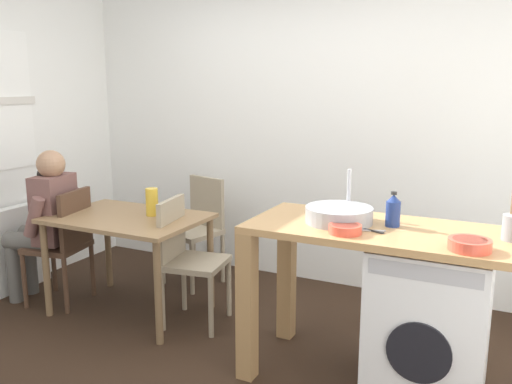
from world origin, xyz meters
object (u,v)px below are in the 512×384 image
object	(u,v)px
chair_spare_by_wall	(199,224)
mixing_bowl	(345,228)
dining_table	(128,229)
seated_person	(45,218)
washing_machine	(429,321)
bottle_tall_green	(393,211)
vase	(152,202)
chair_opposite	(186,254)
chair_person_seat	(65,240)
colander	(470,244)

from	to	relation	value
chair_spare_by_wall	mixing_bowl	size ratio (longest dim) A/B	5.19
dining_table	seated_person	xyz separation A→B (m)	(-0.71, -0.12, 0.03)
washing_machine	seated_person	bearing A→B (deg)	179.33
bottle_tall_green	vase	distance (m)	1.80
chair_spare_by_wall	vase	distance (m)	0.75
chair_opposite	washing_machine	bearing A→B (deg)	74.33
dining_table	chair_person_seat	bearing A→B (deg)	-171.04
chair_person_seat	seated_person	bearing A→B (deg)	90.00
mixing_bowl	vase	distance (m)	1.66
chair_spare_by_wall	washing_machine	world-z (taller)	chair_spare_by_wall
chair_person_seat	bottle_tall_green	world-z (taller)	bottle_tall_green
chair_opposite	mixing_bowl	xyz separation A→B (m)	(1.26, -0.39, 0.44)
seated_person	vase	bearing A→B (deg)	-86.52
mixing_bowl	vase	bearing A→B (deg)	164.30
bottle_tall_green	washing_machine	bearing A→B (deg)	-13.46
chair_person_seat	washing_machine	bearing A→B (deg)	-102.04
chair_opposite	washing_machine	world-z (taller)	chair_opposite
chair_person_seat	bottle_tall_green	xyz separation A→B (m)	(2.48, -0.01, 0.50)
dining_table	washing_machine	distance (m)	2.18
colander	seated_person	bearing A→B (deg)	175.31
chair_person_seat	chair_opposite	size ratio (longest dim) A/B	1.00
dining_table	washing_machine	size ratio (longest dim) A/B	1.28
bottle_tall_green	vase	world-z (taller)	bottle_tall_green
dining_table	seated_person	world-z (taller)	seated_person
dining_table	washing_machine	xyz separation A→B (m)	(2.17, -0.15, -0.21)
dining_table	chair_spare_by_wall	world-z (taller)	chair_spare_by_wall
washing_machine	dining_table	bearing A→B (deg)	176.05
chair_spare_by_wall	bottle_tall_green	world-z (taller)	bottle_tall_green
chair_person_seat	bottle_tall_green	size ratio (longest dim) A/B	4.63
chair_person_seat	washing_machine	world-z (taller)	chair_person_seat
bottle_tall_green	mixing_bowl	bearing A→B (deg)	-127.03
mixing_bowl	colander	distance (m)	0.61
chair_opposite	colander	world-z (taller)	colander
vase	mixing_bowl	bearing A→B (deg)	-15.70
chair_person_seat	chair_spare_by_wall	world-z (taller)	same
chair_opposite	colander	bearing A→B (deg)	68.49
seated_person	washing_machine	xyz separation A→B (m)	(2.87, -0.03, -0.24)
colander	vase	distance (m)	2.26
chair_person_seat	washing_machine	distance (m)	2.72
mixing_bowl	bottle_tall_green	bearing A→B (deg)	52.97
bottle_tall_green	chair_opposite	bearing A→B (deg)	174.85
colander	washing_machine	bearing A→B (deg)	130.74
washing_machine	chair_spare_by_wall	bearing A→B (deg)	155.78
mixing_bowl	vase	xyz separation A→B (m)	(-1.59, 0.45, -0.11)
chair_opposite	bottle_tall_green	size ratio (longest dim) A/B	4.63
dining_table	seated_person	distance (m)	0.72
mixing_bowl	vase	size ratio (longest dim) A/B	0.86
chair_spare_by_wall	seated_person	distance (m)	1.22
mixing_bowl	colander	bearing A→B (deg)	-1.87
mixing_bowl	colander	xyz separation A→B (m)	(0.61, -0.02, 0.00)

